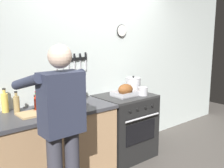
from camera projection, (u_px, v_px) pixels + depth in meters
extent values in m
cube|color=silver|center=(97.00, 65.00, 3.80)|extent=(6.00, 0.10, 2.60)
cube|color=black|center=(71.00, 59.00, 3.44)|extent=(0.48, 0.02, 0.04)
cube|color=silver|center=(56.00, 67.00, 3.31)|extent=(0.01, 0.00, 0.13)
cube|color=black|center=(56.00, 59.00, 3.29)|extent=(0.02, 0.02, 0.09)
cube|color=silver|center=(63.00, 70.00, 3.38)|extent=(0.02, 0.00, 0.20)
cube|color=black|center=(62.00, 59.00, 3.35)|extent=(0.02, 0.02, 0.08)
cube|color=silver|center=(69.00, 67.00, 3.43)|extent=(0.02, 0.00, 0.16)
cube|color=black|center=(68.00, 58.00, 3.40)|extent=(0.02, 0.02, 0.09)
cube|color=silver|center=(75.00, 67.00, 3.48)|extent=(0.02, 0.00, 0.17)
cube|color=black|center=(74.00, 57.00, 3.46)|extent=(0.02, 0.02, 0.09)
cube|color=silver|center=(80.00, 66.00, 3.54)|extent=(0.01, 0.00, 0.15)
cube|color=black|center=(80.00, 57.00, 3.52)|extent=(0.02, 0.02, 0.09)
cube|color=silver|center=(86.00, 65.00, 3.59)|extent=(0.02, 0.00, 0.14)
cube|color=black|center=(86.00, 56.00, 3.57)|extent=(0.02, 0.02, 0.10)
cylinder|color=white|center=(122.00, 31.00, 3.91)|extent=(0.16, 0.02, 0.16)
torus|color=black|center=(122.00, 31.00, 3.91)|extent=(0.18, 0.02, 0.18)
cube|color=tan|center=(29.00, 156.00, 2.93)|extent=(2.00, 0.62, 0.86)
cube|color=#3D3D42|center=(26.00, 117.00, 2.85)|extent=(2.03, 0.65, 0.04)
cube|color=black|center=(125.00, 127.00, 3.83)|extent=(0.76, 0.62, 0.87)
cube|color=black|center=(141.00, 132.00, 3.59)|extent=(0.53, 0.01, 0.28)
cube|color=#2D2D2D|center=(125.00, 96.00, 3.75)|extent=(0.76, 0.62, 0.03)
cylinder|color=black|center=(130.00, 111.00, 3.39)|extent=(0.04, 0.02, 0.04)
cylinder|color=black|center=(138.00, 109.00, 3.48)|extent=(0.04, 0.02, 0.04)
cylinder|color=black|center=(146.00, 107.00, 3.57)|extent=(0.04, 0.02, 0.04)
cylinder|color=black|center=(152.00, 106.00, 3.66)|extent=(0.04, 0.02, 0.04)
cylinder|color=silver|center=(143.00, 118.00, 3.53)|extent=(0.61, 0.02, 0.02)
cube|color=#2D3347|center=(62.00, 103.00, 2.39)|extent=(0.38, 0.22, 0.56)
sphere|color=beige|center=(60.00, 56.00, 2.31)|extent=(0.21, 0.21, 0.21)
cylinder|color=#2D3347|center=(26.00, 82.00, 2.41)|extent=(0.09, 0.55, 0.22)
cylinder|color=#2D3347|center=(67.00, 77.00, 2.67)|extent=(0.09, 0.55, 0.22)
cube|color=#B7B7BC|center=(125.00, 96.00, 3.70)|extent=(0.34, 0.25, 0.01)
cube|color=#B7B7BC|center=(132.00, 95.00, 3.60)|extent=(0.34, 0.01, 0.05)
cube|color=#B7B7BC|center=(119.00, 92.00, 3.78)|extent=(0.34, 0.01, 0.05)
cube|color=#B7B7BC|center=(116.00, 95.00, 3.58)|extent=(0.01, 0.25, 0.05)
cube|color=#B7B7BC|center=(134.00, 91.00, 3.80)|extent=(0.01, 0.25, 0.05)
ellipsoid|color=brown|center=(125.00, 90.00, 3.68)|extent=(0.23, 0.16, 0.15)
cylinder|color=#B7B7BC|center=(133.00, 85.00, 3.90)|extent=(0.21, 0.21, 0.20)
cylinder|color=#B2B2B7|center=(133.00, 78.00, 3.88)|extent=(0.21, 0.21, 0.01)
sphere|color=black|center=(133.00, 77.00, 3.87)|extent=(0.03, 0.03, 0.03)
cylinder|color=#B7B7BC|center=(143.00, 91.00, 3.72)|extent=(0.14, 0.14, 0.12)
cube|color=tan|center=(35.00, 113.00, 2.87)|extent=(0.36, 0.24, 0.02)
cylinder|color=black|center=(37.00, 102.00, 3.08)|extent=(0.06, 0.06, 0.15)
cylinder|color=black|center=(36.00, 94.00, 3.07)|extent=(0.03, 0.03, 0.03)
cylinder|color=#B21919|center=(36.00, 92.00, 3.06)|extent=(0.03, 0.03, 0.01)
cylinder|color=#47141E|center=(82.00, 93.00, 3.38)|extent=(0.07, 0.07, 0.23)
cylinder|color=#47141E|center=(82.00, 82.00, 3.36)|extent=(0.03, 0.03, 0.05)
cylinder|color=maroon|center=(82.00, 79.00, 3.35)|extent=(0.04, 0.04, 0.01)
cylinder|color=gold|center=(5.00, 103.00, 2.92)|extent=(0.07, 0.07, 0.21)
cylinder|color=gold|center=(4.00, 92.00, 2.90)|extent=(0.03, 0.03, 0.05)
cylinder|color=black|center=(4.00, 89.00, 2.89)|extent=(0.04, 0.04, 0.01)
cylinder|color=red|center=(37.00, 104.00, 2.96)|extent=(0.06, 0.06, 0.16)
cylinder|color=red|center=(36.00, 96.00, 2.94)|extent=(0.02, 0.02, 0.04)
cylinder|color=#197219|center=(36.00, 93.00, 2.94)|extent=(0.03, 0.03, 0.01)
cylinder|color=#385623|center=(60.00, 97.00, 3.12)|extent=(0.07, 0.07, 0.23)
cylinder|color=#385623|center=(60.00, 85.00, 3.09)|extent=(0.03, 0.03, 0.05)
cylinder|color=black|center=(60.00, 83.00, 3.08)|extent=(0.03, 0.03, 0.01)
cylinder|color=#997F4C|center=(17.00, 105.00, 2.90)|extent=(0.06, 0.06, 0.19)
cylinder|color=#997F4C|center=(16.00, 94.00, 2.87)|extent=(0.03, 0.03, 0.04)
cylinder|color=black|center=(16.00, 92.00, 2.87)|extent=(0.03, 0.03, 0.01)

